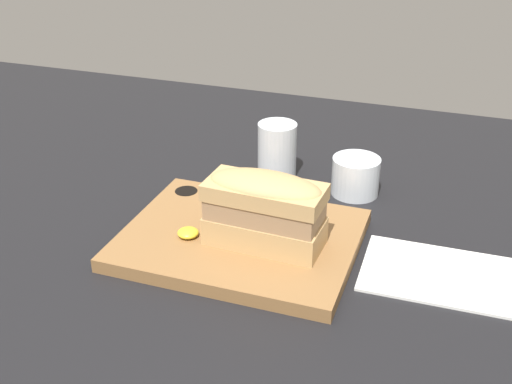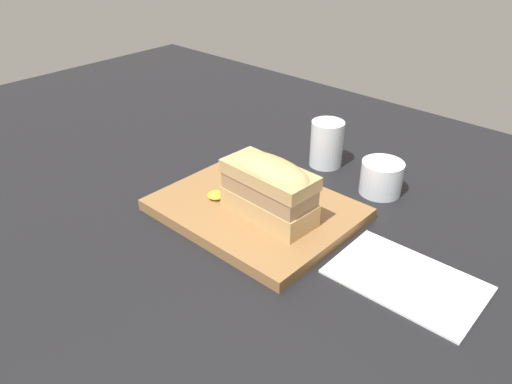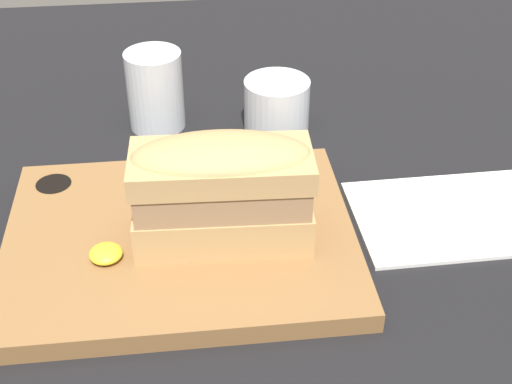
# 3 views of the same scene
# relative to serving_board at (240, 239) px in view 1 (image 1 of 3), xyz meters

# --- Properties ---
(dining_table) EXTENTS (1.97, 1.28, 0.02)m
(dining_table) POSITION_rel_serving_board_xyz_m (-0.04, 0.02, -0.02)
(dining_table) COLOR black
(dining_table) RESTS_ON ground
(serving_board) EXTENTS (0.33, 0.26, 0.02)m
(serving_board) POSITION_rel_serving_board_xyz_m (0.00, 0.00, 0.00)
(serving_board) COLOR olive
(serving_board) RESTS_ON dining_table
(sandwich) EXTENTS (0.16, 0.08, 0.11)m
(sandwich) POSITION_rel_serving_board_xyz_m (0.04, -0.01, 0.07)
(sandwich) COLOR tan
(sandwich) RESTS_ON serving_board
(mustard_dollop) EXTENTS (0.03, 0.03, 0.01)m
(mustard_dollop) POSITION_rel_serving_board_xyz_m (-0.07, -0.03, 0.02)
(mustard_dollop) COLOR yellow
(mustard_dollop) RESTS_ON serving_board
(water_glass) EXTENTS (0.07, 0.07, 0.09)m
(water_glass) POSITION_rel_serving_board_xyz_m (-0.02, 0.24, 0.03)
(water_glass) COLOR silver
(water_glass) RESTS_ON dining_table
(wine_glass) EXTENTS (0.08, 0.08, 0.06)m
(wine_glass) POSITION_rel_serving_board_xyz_m (0.12, 0.21, 0.02)
(wine_glass) COLOR silver
(wine_glass) RESTS_ON dining_table
(napkin) EXTENTS (0.22, 0.14, 0.00)m
(napkin) POSITION_rel_serving_board_xyz_m (0.28, 0.02, -0.01)
(napkin) COLOR white
(napkin) RESTS_ON dining_table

